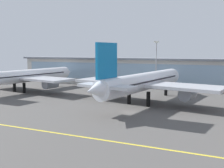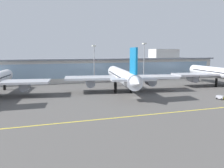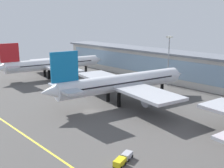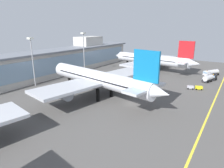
% 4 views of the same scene
% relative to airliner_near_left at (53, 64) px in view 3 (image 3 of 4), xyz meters
% --- Properties ---
extents(ground_plane, '(201.56, 201.56, 0.00)m').
position_rel_airliner_near_left_xyz_m(ground_plane, '(48.72, -16.71, -5.90)').
color(ground_plane, '#514F4C').
extents(taxiway_centreline_stripe, '(161.25, 0.50, 0.01)m').
position_rel_airliner_near_left_xyz_m(taxiway_centreline_stripe, '(48.72, -38.71, -5.89)').
color(taxiway_centreline_stripe, yellow).
rests_on(taxiway_centreline_stripe, ground).
extents(terminal_building, '(146.97, 14.00, 17.76)m').
position_rel_airliner_near_left_xyz_m(terminal_building, '(50.51, 33.63, 0.80)').
color(terminal_building, beige).
rests_on(terminal_building, ground).
extents(airliner_near_left, '(42.77, 50.73, 16.20)m').
position_rel_airliner_near_left_xyz_m(airliner_near_left, '(0.00, 0.00, 0.00)').
color(airliner_near_left, black).
rests_on(airliner_near_left, ground).
extents(airliner_near_right, '(46.49, 52.95, 17.63)m').
position_rel_airliner_near_left_xyz_m(airliner_near_right, '(48.81, -4.29, 0.53)').
color(airliner_near_right, black).
rests_on(airliner_near_right, ground).
extents(service_truck_far, '(3.34, 5.79, 1.40)m').
position_rel_airliner_near_left_xyz_m(service_truck_far, '(76.07, -30.66, -5.11)').
color(service_truck_far, black).
rests_on(service_truck_far, ground).
extents(apron_light_mast_centre, '(1.80, 1.80, 19.54)m').
position_rel_airliner_near_left_xyz_m(apron_light_mast_centre, '(44.92, 25.30, 7.27)').
color(apron_light_mast_centre, gray).
rests_on(apron_light_mast_centre, ground).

